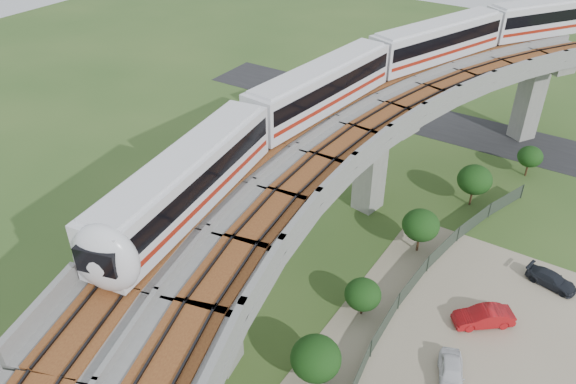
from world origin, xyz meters
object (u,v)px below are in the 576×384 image
object	(u,v)px
car_dark	(551,279)
car_red	(483,317)
metro_train	(399,70)
car_white	(451,374)

from	to	relation	value
car_dark	car_red	bearing A→B (deg)	166.83
metro_train	car_dark	world-z (taller)	metro_train
metro_train	car_white	xyz separation A→B (m)	(11.99, -16.54, -11.62)
metro_train	car_red	world-z (taller)	metro_train
car_white	car_red	xyz separation A→B (m)	(0.24, 5.77, 0.03)
car_dark	metro_train	bearing A→B (deg)	86.63
metro_train	car_red	bearing A→B (deg)	-41.38
car_white	car_red	size ratio (longest dim) A/B	0.92
car_white	car_dark	bearing A→B (deg)	53.81
metro_train	car_red	xyz separation A→B (m)	(12.23, -10.77, -11.60)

